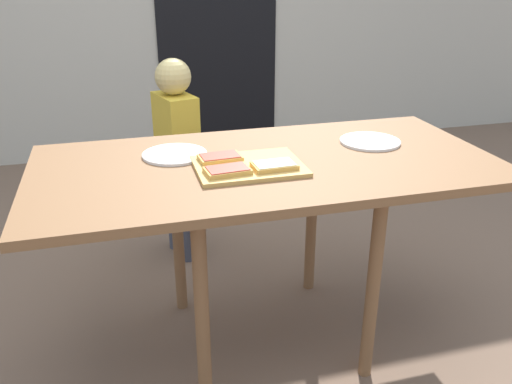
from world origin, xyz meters
TOP-DOWN VIEW (x-y plane):
  - ground_plane at (0.00, 0.00)m, footprint 16.00×16.00m
  - house_door at (0.31, 2.38)m, footprint 0.90×0.02m
  - dining_table at (0.00, 0.00)m, footprint 1.60×0.78m
  - cutting_board at (-0.08, -0.05)m, footprint 0.35×0.27m
  - pizza_slice_near_right at (-0.01, -0.11)m, footprint 0.15×0.09m
  - pizza_slice_far_left at (-0.16, 0.01)m, footprint 0.15×0.10m
  - pizza_slice_near_left at (-0.16, -0.11)m, footprint 0.15×0.10m
  - plate_white_left at (-0.30, 0.14)m, footprint 0.23×0.23m
  - plate_white_right at (0.44, 0.09)m, footprint 0.23×0.23m
  - child_left at (-0.22, 0.76)m, footprint 0.20×0.27m

SIDE VIEW (x-z plane):
  - ground_plane at x=0.00m, z-range 0.00..0.00m
  - child_left at x=-0.22m, z-range 0.06..1.05m
  - dining_table at x=0.00m, z-range 0.31..1.06m
  - plate_white_left at x=-0.30m, z-range 0.75..0.76m
  - plate_white_right at x=0.44m, z-range 0.75..0.76m
  - cutting_board at x=-0.08m, z-range 0.75..0.76m
  - pizza_slice_near_right at x=-0.01m, z-range 0.76..0.78m
  - pizza_slice_far_left at x=-0.16m, z-range 0.76..0.78m
  - pizza_slice_near_left at x=-0.16m, z-range 0.76..0.78m
  - house_door at x=0.31m, z-range 0.00..2.00m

